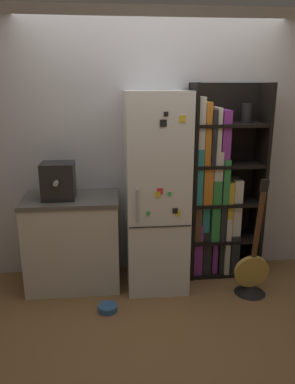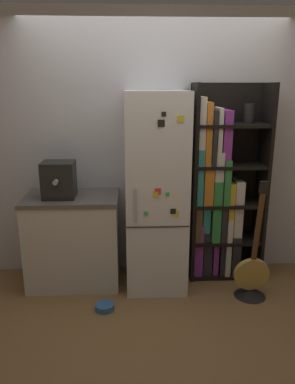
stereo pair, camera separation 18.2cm
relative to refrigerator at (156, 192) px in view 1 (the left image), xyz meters
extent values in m
plane|color=olive|center=(0.00, -0.13, -0.93)|extent=(16.00, 16.00, 0.00)
cube|color=silver|center=(0.00, 0.34, 0.37)|extent=(8.00, 0.05, 2.60)
cube|color=white|center=(0.00, 0.00, 0.00)|extent=(0.56, 0.64, 1.85)
cube|color=#333333|center=(0.00, -0.32, -0.22)|extent=(0.55, 0.01, 0.01)
cube|color=#B2B2B7|center=(-0.20, -0.33, -0.02)|extent=(0.02, 0.02, 0.30)
cube|color=yellow|center=(0.15, -0.32, -0.10)|extent=(0.05, 0.02, 0.05)
cube|color=green|center=(0.08, -0.32, 0.07)|extent=(0.03, 0.01, 0.03)
cube|color=red|center=(-0.01, -0.32, 0.10)|extent=(0.05, 0.01, 0.05)
cube|color=black|center=(0.13, -0.32, -0.08)|extent=(0.05, 0.01, 0.05)
cube|color=yellow|center=(-0.02, -0.32, 0.07)|extent=(0.05, 0.01, 0.05)
cube|color=black|center=(0.04, -0.32, 0.75)|extent=(0.04, 0.01, 0.04)
cube|color=black|center=(0.02, -0.32, 0.67)|extent=(0.06, 0.02, 0.06)
cube|color=yellow|center=(0.18, -0.32, 0.71)|extent=(0.05, 0.01, 0.05)
cube|color=green|center=(-0.11, -0.32, -0.09)|extent=(0.03, 0.01, 0.03)
cube|color=black|center=(0.37, 0.14, 0.03)|extent=(0.03, 0.36, 1.92)
cube|color=black|center=(1.06, 0.14, 0.03)|extent=(0.03, 0.36, 1.92)
cube|color=black|center=(0.71, 0.30, 0.03)|extent=(0.72, 0.03, 1.92)
cube|color=black|center=(0.71, 0.14, -0.91)|extent=(0.66, 0.33, 0.03)
cube|color=black|center=(0.71, 0.14, -0.54)|extent=(0.66, 0.33, 0.03)
cube|color=black|center=(0.71, 0.14, -0.16)|extent=(0.66, 0.33, 0.03)
cube|color=black|center=(0.71, 0.14, 0.23)|extent=(0.66, 0.33, 0.03)
cube|color=black|center=(0.71, 0.14, 0.61)|extent=(0.66, 0.33, 0.03)
cube|color=purple|center=(0.43, 0.14, -0.62)|extent=(0.08, 0.28, 0.54)
cube|color=#262628|center=(0.53, 0.15, -0.67)|extent=(0.09, 0.28, 0.46)
cube|color=purple|center=(0.62, 0.14, -0.57)|extent=(0.05, 0.24, 0.65)
cube|color=#262628|center=(0.68, 0.14, -0.58)|extent=(0.04, 0.27, 0.62)
cube|color=silver|center=(0.73, 0.14, -0.60)|extent=(0.05, 0.32, 0.60)
cube|color=#262628|center=(0.81, 0.13, -0.69)|extent=(0.08, 0.31, 0.41)
cube|color=brown|center=(0.42, 0.14, -0.26)|extent=(0.06, 0.29, 0.53)
cube|color=teal|center=(0.50, 0.14, -0.28)|extent=(0.07, 0.24, 0.49)
cube|color=#338C3F|center=(0.60, 0.13, -0.22)|extent=(0.08, 0.29, 0.62)
cube|color=#262628|center=(0.67, 0.13, -0.21)|extent=(0.05, 0.29, 0.64)
cube|color=gold|center=(0.74, 0.13, -0.23)|extent=(0.05, 0.26, 0.59)
cube|color=silver|center=(0.81, 0.14, -0.22)|extent=(0.08, 0.27, 0.61)
cube|color=teal|center=(0.42, 0.14, 0.13)|extent=(0.06, 0.31, 0.54)
cube|color=orange|center=(0.50, 0.15, 0.06)|extent=(0.09, 0.31, 0.40)
cube|color=silver|center=(0.60, 0.13, 0.11)|extent=(0.08, 0.27, 0.51)
cube|color=#338C3F|center=(0.68, 0.13, 0.08)|extent=(0.06, 0.30, 0.44)
cube|color=silver|center=(0.42, 0.14, 0.56)|extent=(0.06, 0.30, 0.63)
cube|color=orange|center=(0.48, 0.14, 0.53)|extent=(0.05, 0.29, 0.58)
cube|color=#262628|center=(0.54, 0.13, 0.50)|extent=(0.04, 0.30, 0.51)
cube|color=silver|center=(0.59, 0.13, 0.51)|extent=(0.04, 0.28, 0.53)
cube|color=purple|center=(0.66, 0.14, 0.50)|extent=(0.08, 0.27, 0.51)
cylinder|color=black|center=(0.88, 0.14, 0.72)|extent=(0.10, 0.10, 0.18)
cube|color=beige|center=(-0.80, 0.04, -0.50)|extent=(0.87, 0.56, 0.85)
cube|color=#5B5651|center=(-0.80, 0.04, -0.05)|extent=(0.89, 0.58, 0.04)
cube|color=black|center=(-0.89, 0.00, 0.13)|extent=(0.29, 0.25, 0.34)
cylinder|color=#A5A39E|center=(-0.89, -0.16, 0.15)|extent=(0.04, 0.06, 0.04)
cone|color=black|center=(0.86, -0.32, -0.90)|extent=(0.29, 0.29, 0.06)
cylinder|color=gold|center=(0.86, -0.32, -0.70)|extent=(0.33, 0.09, 0.33)
cube|color=brown|center=(0.86, -0.38, -0.22)|extent=(0.04, 0.11, 0.64)
cube|color=black|center=(0.86, -0.44, 0.16)|extent=(0.07, 0.04, 0.11)
cylinder|color=#3366A5|center=(-0.48, -0.48, -0.90)|extent=(0.17, 0.17, 0.05)
torus|color=#3366A5|center=(-0.48, -0.48, -0.88)|extent=(0.17, 0.17, 0.01)
camera|label=1|loc=(-0.41, -3.36, 0.96)|focal=35.00mm
camera|label=2|loc=(-0.23, -3.37, 0.96)|focal=35.00mm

